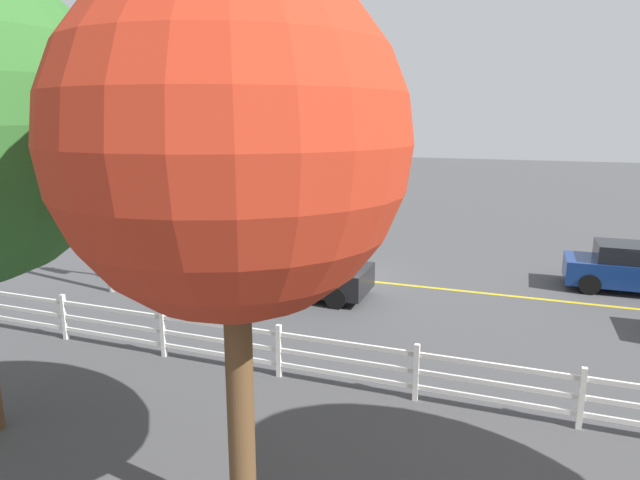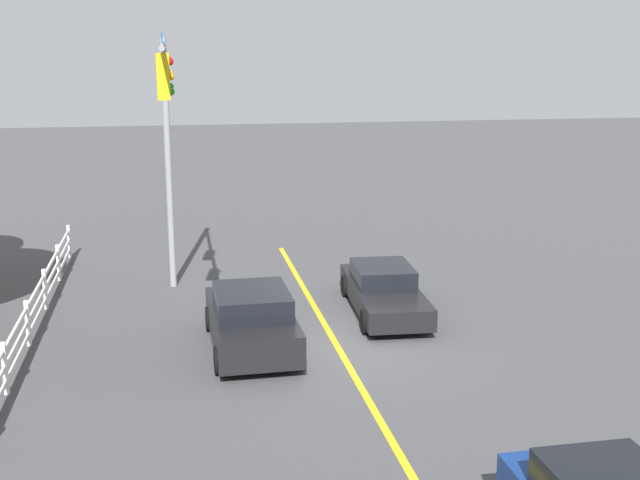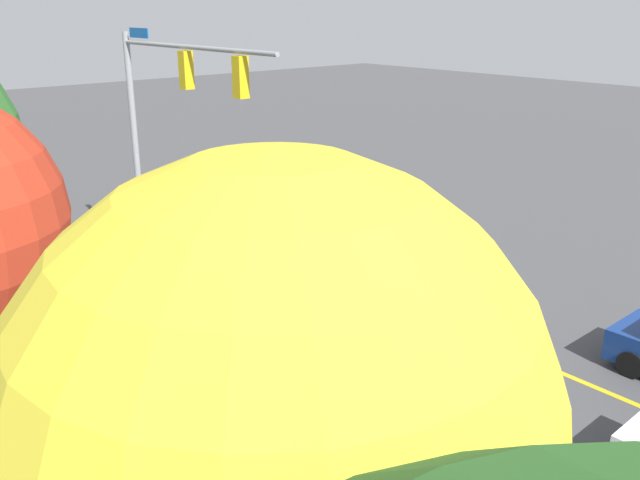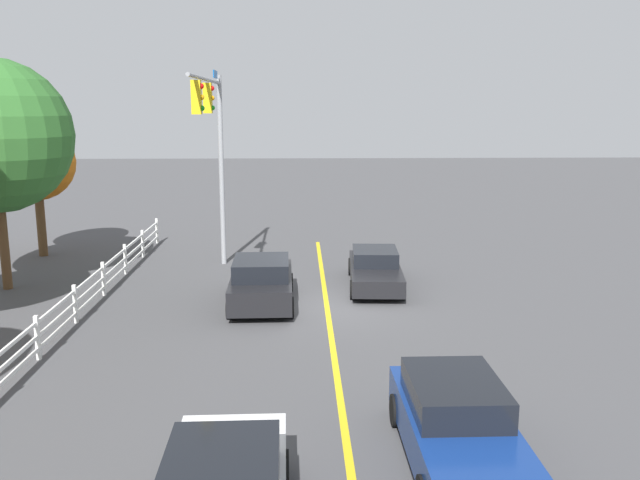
{
  "view_description": "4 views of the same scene",
  "coord_description": "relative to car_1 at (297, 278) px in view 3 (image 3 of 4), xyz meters",
  "views": [
    {
      "loc": [
        -6.14,
        17.23,
        5.34
      ],
      "look_at": [
        -0.25,
        1.43,
        1.62
      ],
      "focal_mm": 31.07,
      "sensor_mm": 36.0,
      "label": 1
    },
    {
      "loc": [
        -18.13,
        3.8,
        7.06
      ],
      "look_at": [
        1.2,
        0.18,
        2.37
      ],
      "focal_mm": 44.97,
      "sensor_mm": 36.0,
      "label": 2
    },
    {
      "loc": [
        -13.96,
        13.46,
        8.12
      ],
      "look_at": [
        0.33,
        0.99,
        1.58
      ],
      "focal_mm": 38.28,
      "sensor_mm": 36.0,
      "label": 3
    },
    {
      "loc": [
        -20.54,
        0.88,
        6.26
      ],
      "look_at": [
        1.12,
        0.18,
        1.89
      ],
      "focal_mm": 37.67,
      "sensor_mm": 36.0,
      "label": 4
    }
  ],
  "objects": [
    {
      "name": "white_rail_fence",
      "position": [
        -3.11,
        5.34,
        -0.14
      ],
      "size": [
        26.1,
        0.1,
        1.15
      ],
      "color": "white",
      "rests_on": "ground_plane"
    },
    {
      "name": "car_3",
      "position": [
        2.13,
        -3.86,
        -0.12
      ],
      "size": [
        4.8,
        2.03,
        1.29
      ],
      "rotation": [
        0.0,
        0.0,
        3.08
      ],
      "color": "black",
      "rests_on": "ground_plane"
    },
    {
      "name": "signal_assembly",
      "position": [
        3.5,
        1.82,
        4.53
      ],
      "size": [
        7.5,
        0.37,
        7.51
      ],
      "color": "gray",
      "rests_on": "ground_plane"
    },
    {
      "name": "car_1",
      "position": [
        0.0,
        0.0,
        0.0
      ],
      "size": [
        4.29,
        2.07,
        1.53
      ],
      "rotation": [
        0.0,
        0.0,
        0.02
      ],
      "color": "black",
      "rests_on": "ground_plane"
    },
    {
      "name": "ground_plane",
      "position": [
        -0.11,
        -2.06,
        -0.74
      ],
      "size": [
        120.0,
        120.0,
        0.0
      ],
      "primitive_type": "plane",
      "color": "#444447"
    },
    {
      "name": "lane_center_stripe",
      "position": [
        -4.11,
        -2.06,
        -0.74
      ],
      "size": [
        28.0,
        0.16,
        0.01
      ],
      "primitive_type": "cube",
      "color": "gold",
      "rests_on": "ground_plane"
    },
    {
      "name": "tree_3",
      "position": [
        -10.64,
        8.81,
        4.44
      ],
      "size": [
        4.09,
        4.09,
        7.27
      ],
      "color": "brown",
      "rests_on": "ground_plane"
    }
  ]
}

